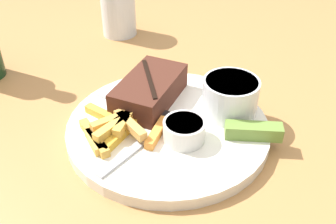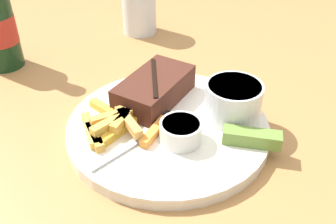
{
  "view_description": "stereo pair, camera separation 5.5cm",
  "coord_description": "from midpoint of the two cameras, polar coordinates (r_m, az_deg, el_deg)",
  "views": [
    {
      "loc": [
        -0.32,
        -0.31,
        1.11
      ],
      "look_at": [
        0.0,
        0.0,
        0.78
      ],
      "focal_mm": 42.0,
      "sensor_mm": 36.0,
      "label": 1
    },
    {
      "loc": [
        -0.28,
        -0.34,
        1.11
      ],
      "look_at": [
        0.0,
        0.0,
        0.78
      ],
      "focal_mm": 42.0,
      "sensor_mm": 36.0,
      "label": 2
    }
  ],
  "objects": [
    {
      "name": "dining_table",
      "position": [
        0.61,
        2.58,
        -7.6
      ],
      "size": [
        1.47,
        1.38,
        0.74
      ],
      "color": "#A87542",
      "rests_on": "ground_plane"
    },
    {
      "name": "dinner_plate",
      "position": [
        0.57,
        2.77,
        -2.46
      ],
      "size": [
        0.29,
        0.29,
        0.02
      ],
      "color": "silver",
      "rests_on": "dining_table"
    },
    {
      "name": "steak_portion",
      "position": [
        0.6,
        0.64,
        3.31
      ],
      "size": [
        0.15,
        0.11,
        0.04
      ],
      "color": "#472319",
      "rests_on": "dinner_plate"
    },
    {
      "name": "fries_pile",
      "position": [
        0.55,
        -4.74,
        -1.77
      ],
      "size": [
        0.12,
        0.14,
        0.02
      ],
      "color": "gold",
      "rests_on": "dinner_plate"
    },
    {
      "name": "coleslaw_cup",
      "position": [
        0.57,
        12.2,
        1.71
      ],
      "size": [
        0.08,
        0.08,
        0.05
      ],
      "color": "white",
      "rests_on": "dinner_plate"
    },
    {
      "name": "dipping_sauce_cup",
      "position": [
        0.52,
        4.88,
        -2.87
      ],
      "size": [
        0.06,
        0.06,
        0.03
      ],
      "color": "silver",
      "rests_on": "dinner_plate"
    },
    {
      "name": "pickle_spear",
      "position": [
        0.54,
        14.96,
        -3.74
      ],
      "size": [
        0.07,
        0.07,
        0.02
      ],
      "color": "olive",
      "rests_on": "dinner_plate"
    },
    {
      "name": "fork_utensil",
      "position": [
        0.52,
        -2.95,
        -5.21
      ],
      "size": [
        0.13,
        0.02,
        0.0
      ],
      "rotation": [
        0.0,
        0.0,
        6.38
      ],
      "color": "#B7B7BC",
      "rests_on": "dinner_plate"
    },
    {
      "name": "knife_utensil",
      "position": [
        0.58,
        0.58,
        0.17
      ],
      "size": [
        0.05,
        0.17,
        0.01
      ],
      "rotation": [
        0.0,
        0.0,
        1.76
      ],
      "color": "#B7B7BC",
      "rests_on": "dinner_plate"
    },
    {
      "name": "drinking_glass",
      "position": [
        0.85,
        -2.32,
        15.11
      ],
      "size": [
        0.07,
        0.07,
        0.12
      ],
      "color": "silver",
      "rests_on": "dining_table"
    }
  ]
}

